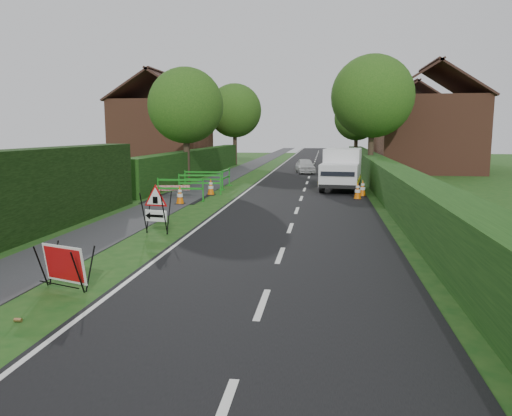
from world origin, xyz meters
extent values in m
plane|color=#174614|center=(0.00, 0.00, 0.00)|extent=(120.00, 120.00, 0.00)
cube|color=black|center=(2.50, 35.00, 0.00)|extent=(6.00, 90.00, 0.02)
cube|color=#2D2D30|center=(-3.00, 35.00, 0.01)|extent=(2.00, 90.00, 0.02)
cube|color=#14380F|center=(-5.00, 22.00, 0.00)|extent=(1.00, 24.00, 1.80)
cube|color=#14380F|center=(6.50, 16.00, 0.00)|extent=(1.20, 50.00, 1.50)
cube|color=brown|center=(-10.00, 30.00, 2.75)|extent=(7.00, 7.00, 5.50)
cube|color=#331E19|center=(-11.75, 30.00, 6.59)|extent=(4.00, 7.40, 2.58)
cube|color=#331E19|center=(-8.25, 30.00, 6.59)|extent=(4.00, 7.40, 2.58)
cube|color=#331E19|center=(-10.00, 30.00, 7.69)|extent=(0.25, 7.40, 0.18)
cube|color=brown|center=(11.00, 28.00, 2.75)|extent=(7.00, 7.00, 5.50)
cube|color=#331E19|center=(9.25, 28.00, 6.59)|extent=(4.00, 7.40, 2.58)
cube|color=#331E19|center=(12.75, 28.00, 6.59)|extent=(4.00, 7.40, 2.58)
cube|color=#331E19|center=(11.00, 28.00, 7.69)|extent=(0.25, 7.40, 0.18)
cube|color=brown|center=(12.00, 42.00, 2.75)|extent=(7.00, 7.00, 5.50)
cube|color=#331E19|center=(10.25, 42.00, 6.59)|extent=(4.00, 7.40, 2.58)
cube|color=#331E19|center=(13.75, 42.00, 6.59)|extent=(4.00, 7.40, 2.58)
cube|color=#331E19|center=(12.00, 42.00, 7.69)|extent=(0.25, 7.40, 0.18)
cylinder|color=#2D2116|center=(-4.60, 18.00, 1.31)|extent=(0.36, 0.36, 2.62)
sphere|color=#1C4A13|center=(-4.60, 18.00, 4.50)|extent=(4.40, 4.40, 4.40)
cylinder|color=#2D2116|center=(6.40, 22.00, 1.49)|extent=(0.36, 0.36, 2.97)
sphere|color=#1C4A13|center=(6.40, 22.00, 5.18)|extent=(5.20, 5.20, 5.20)
cylinder|color=#2D2116|center=(-4.60, 34.00, 1.40)|extent=(0.36, 0.36, 2.80)
sphere|color=#1C4A13|center=(-4.60, 34.00, 4.84)|extent=(4.80, 4.80, 4.80)
cylinder|color=#2D2116|center=(6.40, 38.00, 1.22)|extent=(0.36, 0.36, 2.45)
sphere|color=#1C4A13|center=(6.40, 38.00, 4.23)|extent=(4.20, 4.20, 4.20)
cylinder|color=black|center=(-1.84, -2.14, 0.44)|extent=(0.13, 0.29, 0.84)
cylinder|color=black|center=(-1.74, -1.84, 0.44)|extent=(0.13, 0.29, 0.84)
cylinder|color=black|center=(-0.92, -2.46, 0.44)|extent=(0.13, 0.29, 0.84)
cylinder|color=black|center=(-0.82, -2.16, 0.44)|extent=(0.13, 0.29, 0.84)
cylinder|color=black|center=(-1.39, -2.32, 0.15)|extent=(0.98, 0.36, 0.02)
cube|color=white|center=(-1.34, -2.17, 0.51)|extent=(1.01, 0.46, 0.73)
cube|color=#B80C0E|center=(-1.34, -2.18, 0.51)|extent=(0.92, 0.41, 0.64)
cylinder|color=black|center=(-1.69, 2.98, 0.64)|extent=(0.10, 0.38, 1.24)
cylinder|color=black|center=(-1.63, 3.29, 0.64)|extent=(0.10, 0.38, 1.24)
cylinder|color=black|center=(-1.03, 2.87, 0.64)|extent=(0.10, 0.38, 1.24)
cylinder|color=black|center=(-0.98, 3.18, 0.64)|extent=(0.10, 0.38, 1.24)
cube|color=white|center=(-1.34, 3.06, 0.56)|extent=(0.68, 0.14, 0.33)
cube|color=black|center=(-1.34, 3.04, 0.56)|extent=(0.49, 0.10, 0.08)
cone|color=black|center=(-1.60, 3.09, 0.56)|extent=(0.19, 0.22, 0.20)
cube|color=black|center=(-1.34, 3.04, 1.03)|extent=(0.16, 0.04, 0.20)
cube|color=silver|center=(4.45, 15.89, 1.24)|extent=(2.09, 3.07, 1.73)
cube|color=silver|center=(4.22, 13.71, 0.91)|extent=(1.98, 2.05, 1.06)
cube|color=black|center=(4.12, 12.82, 1.17)|extent=(1.59, 0.37, 0.49)
cube|color=yellow|center=(3.46, 15.15, 0.56)|extent=(0.49, 4.42, 0.22)
cube|color=yellow|center=(5.27, 14.96, 0.56)|extent=(0.49, 4.42, 0.22)
cube|color=black|center=(4.12, 12.83, 0.43)|extent=(1.76, 0.29, 0.18)
cylinder|color=black|center=(3.41, 13.75, 0.36)|extent=(0.29, 0.74, 0.72)
cylinder|color=black|center=(5.02, 13.58, 0.36)|extent=(0.29, 0.74, 0.72)
cylinder|color=black|center=(3.72, 16.63, 0.36)|extent=(0.29, 0.74, 0.72)
cylinder|color=black|center=(5.33, 16.45, 0.36)|extent=(0.29, 0.74, 0.72)
cube|color=black|center=(4.99, 11.65, 0.02)|extent=(0.38, 0.38, 0.04)
cone|color=orange|center=(4.99, 11.65, 0.42)|extent=(0.32, 0.32, 0.75)
cylinder|color=white|center=(4.99, 11.65, 0.38)|extent=(0.25, 0.25, 0.14)
cylinder|color=white|center=(4.99, 11.65, 0.56)|extent=(0.17, 0.17, 0.10)
cube|color=black|center=(5.28, 12.72, 0.02)|extent=(0.38, 0.38, 0.04)
cone|color=orange|center=(5.28, 12.72, 0.42)|extent=(0.32, 0.32, 0.75)
cylinder|color=white|center=(5.28, 12.72, 0.38)|extent=(0.25, 0.25, 0.14)
cylinder|color=white|center=(5.28, 12.72, 0.56)|extent=(0.17, 0.17, 0.10)
cube|color=black|center=(4.81, 16.39, 0.02)|extent=(0.38, 0.38, 0.04)
cone|color=orange|center=(4.81, 16.39, 0.42)|extent=(0.32, 0.32, 0.75)
cylinder|color=white|center=(4.81, 16.39, 0.38)|extent=(0.25, 0.25, 0.14)
cylinder|color=white|center=(4.81, 16.39, 0.56)|extent=(0.17, 0.17, 0.10)
cube|color=black|center=(-2.41, 9.11, 0.02)|extent=(0.38, 0.38, 0.04)
cone|color=orange|center=(-2.41, 9.11, 0.42)|extent=(0.32, 0.32, 0.75)
cylinder|color=white|center=(-2.41, 9.11, 0.38)|extent=(0.25, 0.25, 0.14)
cylinder|color=white|center=(-2.41, 9.11, 0.56)|extent=(0.17, 0.17, 0.10)
cube|color=black|center=(-1.82, 12.22, 0.02)|extent=(0.38, 0.38, 0.04)
cone|color=orange|center=(-1.82, 12.22, 0.42)|extent=(0.32, 0.32, 0.75)
cylinder|color=white|center=(-1.82, 12.22, 0.38)|extent=(0.25, 0.25, 0.14)
cylinder|color=white|center=(-1.82, 12.22, 0.56)|extent=(0.17, 0.17, 0.10)
cube|color=#17831A|center=(-3.67, 10.06, 0.50)|extent=(0.05, 0.05, 1.00)
cube|color=#17831A|center=(-1.67, 10.11, 0.50)|extent=(0.05, 0.05, 1.00)
cube|color=#17831A|center=(-2.67, 10.09, 0.92)|extent=(2.00, 0.11, 0.08)
cube|color=#17831A|center=(-2.67, 10.09, 0.55)|extent=(2.00, 0.11, 0.08)
cube|color=#17831A|center=(-3.67, 10.06, 0.02)|extent=(0.07, 0.35, 0.04)
cube|color=#17831A|center=(-1.67, 10.11, 0.02)|extent=(0.07, 0.35, 0.04)
cube|color=#17831A|center=(-3.40, 12.30, 0.50)|extent=(0.06, 0.06, 1.00)
cube|color=#17831A|center=(-1.41, 12.54, 0.50)|extent=(0.06, 0.06, 1.00)
cube|color=#17831A|center=(-2.40, 12.42, 0.92)|extent=(1.99, 0.29, 0.08)
cube|color=#17831A|center=(-2.40, 12.42, 0.55)|extent=(1.99, 0.29, 0.08)
cube|color=#17831A|center=(-3.40, 12.30, 0.02)|extent=(0.10, 0.35, 0.04)
cube|color=#17831A|center=(-1.41, 12.54, 0.02)|extent=(0.10, 0.35, 0.04)
cube|color=#17831A|center=(-3.68, 14.34, 0.50)|extent=(0.05, 0.05, 1.00)
cube|color=#17831A|center=(-1.68, 14.30, 0.50)|extent=(0.05, 0.05, 1.00)
cube|color=#17831A|center=(-2.68, 14.32, 0.92)|extent=(2.00, 0.09, 0.08)
cube|color=#17831A|center=(-2.68, 14.32, 0.55)|extent=(2.00, 0.09, 0.08)
cube|color=#17831A|center=(-3.68, 14.34, 0.02)|extent=(0.07, 0.35, 0.04)
cube|color=#17831A|center=(-1.68, 14.30, 0.02)|extent=(0.07, 0.35, 0.04)
cube|color=#17831A|center=(-1.73, 14.45, 0.50)|extent=(0.05, 0.05, 1.00)
cube|color=#17831A|center=(-1.74, 16.45, 0.50)|extent=(0.05, 0.05, 1.00)
cube|color=#17831A|center=(-1.74, 15.45, 0.92)|extent=(0.06, 2.00, 0.08)
cube|color=#17831A|center=(-1.74, 15.45, 0.55)|extent=(0.06, 2.00, 0.08)
cube|color=#17831A|center=(-1.73, 14.45, 0.02)|extent=(0.35, 0.06, 0.04)
cube|color=#17831A|center=(-1.74, 16.45, 0.02)|extent=(0.35, 0.06, 0.04)
cube|color=red|center=(-3.31, 11.07, 0.00)|extent=(1.47, 0.37, 0.25)
cylinder|color=#BF7F4C|center=(-1.25, -3.81, 0.00)|extent=(0.12, 0.07, 0.07)
imported|color=silver|center=(2.10, 25.52, 0.53)|extent=(1.72, 3.28, 1.07)
camera|label=1|loc=(3.54, -10.78, 3.00)|focal=35.00mm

